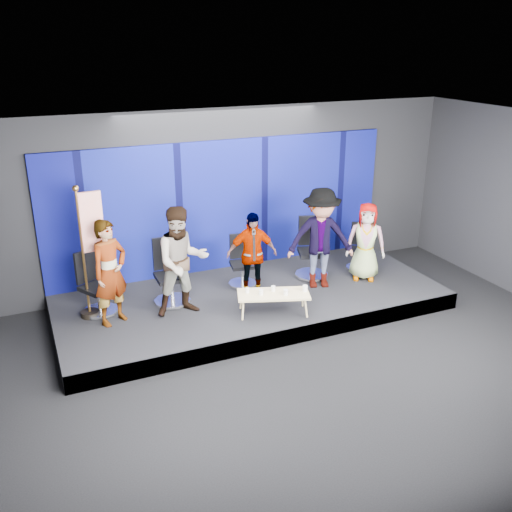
% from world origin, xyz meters
% --- Properties ---
extents(ground, '(10.00, 10.00, 0.00)m').
position_xyz_m(ground, '(0.00, 0.00, 0.00)').
color(ground, black).
rests_on(ground, ground).
extents(room_walls, '(10.02, 8.02, 3.51)m').
position_xyz_m(room_walls, '(0.00, 0.00, 2.43)').
color(room_walls, black).
rests_on(room_walls, ground).
extents(riser, '(7.00, 3.00, 0.30)m').
position_xyz_m(riser, '(0.00, 2.50, 0.15)').
color(riser, black).
rests_on(riser, ground).
extents(backdrop, '(7.00, 0.08, 2.60)m').
position_xyz_m(backdrop, '(0.00, 3.95, 1.60)').
color(backdrop, '#06084F').
rests_on(backdrop, riser).
extents(chair_a, '(0.84, 0.84, 1.09)m').
position_xyz_m(chair_a, '(-2.71, 2.87, 0.66)').
color(chair_a, silver).
rests_on(chair_a, riser).
extents(panelist_a, '(0.77, 0.69, 1.77)m').
position_xyz_m(panelist_a, '(-2.52, 2.41, 1.19)').
color(panelist_a, black).
rests_on(panelist_a, riser).
extents(chair_b, '(0.66, 0.66, 1.16)m').
position_xyz_m(chair_b, '(-1.44, 2.77, 0.68)').
color(chair_b, silver).
rests_on(chair_b, riser).
extents(panelist_b, '(0.92, 0.72, 1.89)m').
position_xyz_m(panelist_b, '(-1.36, 2.27, 1.24)').
color(panelist_b, black).
rests_on(panelist_b, riser).
extents(chair_c, '(0.63, 0.63, 0.97)m').
position_xyz_m(chair_c, '(0.01, 2.99, 0.62)').
color(chair_c, silver).
rests_on(chair_c, riser).
extents(panelist_c, '(0.97, 0.54, 1.56)m').
position_xyz_m(panelist_c, '(0.00, 2.49, 1.08)').
color(panelist_c, black).
rests_on(panelist_c, riser).
extents(chair_d, '(0.84, 0.84, 1.18)m').
position_xyz_m(chair_d, '(1.43, 2.84, 0.69)').
color(chair_d, silver).
rests_on(chair_d, riser).
extents(panelist_d, '(1.39, 1.06, 1.91)m').
position_xyz_m(panelist_d, '(1.32, 2.34, 1.25)').
color(panelist_d, black).
rests_on(panelist_d, riser).
extents(chair_e, '(0.73, 0.73, 0.94)m').
position_xyz_m(chair_e, '(2.50, 2.78, 0.61)').
color(chair_e, silver).
rests_on(chair_e, riser).
extents(panelist_e, '(0.89, 0.80, 1.52)m').
position_xyz_m(panelist_e, '(2.31, 2.32, 1.06)').
color(panelist_e, black).
rests_on(panelist_e, riser).
extents(coffee_table, '(1.32, 0.88, 0.37)m').
position_xyz_m(coffee_table, '(0.04, 1.64, 0.64)').
color(coffee_table, tan).
rests_on(coffee_table, riser).
extents(mug_a, '(0.07, 0.07, 0.08)m').
position_xyz_m(mug_a, '(-0.36, 1.84, 0.72)').
color(mug_a, silver).
rests_on(mug_a, coffee_table).
extents(mug_b, '(0.07, 0.07, 0.09)m').
position_xyz_m(mug_b, '(-0.18, 1.67, 0.72)').
color(mug_b, silver).
rests_on(mug_b, coffee_table).
extents(mug_c, '(0.07, 0.07, 0.09)m').
position_xyz_m(mug_c, '(0.07, 1.72, 0.72)').
color(mug_c, silver).
rests_on(mug_c, coffee_table).
extents(mug_d, '(0.08, 0.08, 0.10)m').
position_xyz_m(mug_d, '(0.20, 1.49, 0.72)').
color(mug_d, silver).
rests_on(mug_d, coffee_table).
extents(mug_e, '(0.09, 0.09, 0.10)m').
position_xyz_m(mug_e, '(0.57, 1.50, 0.72)').
color(mug_e, silver).
rests_on(mug_e, coffee_table).
extents(flag_stand, '(0.52, 0.30, 2.28)m').
position_xyz_m(flag_stand, '(-2.75, 2.76, 1.51)').
color(flag_stand, black).
rests_on(flag_stand, riser).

